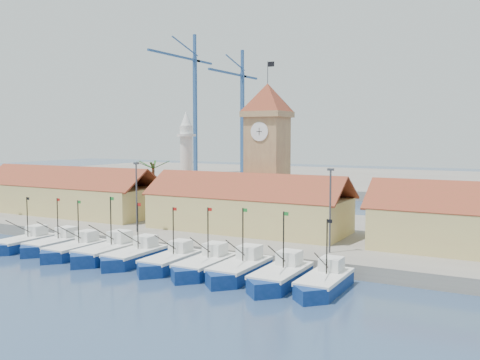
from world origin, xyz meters
The scene contains 21 objects.
ground centered at (0.00, 0.00, 0.00)m, with size 400.00×400.00×0.00m, color #1D334F.
quay centered at (0.00, 24.00, 0.75)m, with size 140.00×32.00×1.50m, color gray.
terminal centered at (0.00, 110.00, 1.00)m, with size 240.00×80.00×2.00m, color gray.
boat_0 centered at (-22.03, 2.40, 0.70)m, with size 3.26×8.94×6.77m.
boat_1 centered at (-17.90, 3.40, 0.70)m, with size 3.26×8.92×6.75m.
boat_2 centered at (-13.61, 2.51, 0.71)m, with size 3.29×9.03×6.83m.
boat_3 centered at (-9.14, 2.99, 0.77)m, with size 3.61×9.88×7.47m.
boat_4 centered at (-5.30, 3.06, 0.72)m, with size 3.38×9.25×7.00m.
boat_5 centered at (-0.42, 2.92, 0.71)m, with size 3.29×9.02×6.82m.
boat_6 centered at (3.76, 3.08, 0.73)m, with size 3.40×9.33×7.06m.
boat_7 centered at (7.71, 3.20, 0.75)m, with size 3.50×9.58×7.25m.
boat_8 centered at (12.30, 2.72, 0.75)m, with size 3.51×9.61×7.27m.
boat_9 centered at (16.54, 2.83, 0.71)m, with size 3.31×9.06×6.85m.
hall_left centered at (-32.00, 20.00, 3.99)m, with size 31.20×10.13×7.61m.
hall_center centered at (0.00, 20.00, 3.99)m, with size 27.04×10.13×7.61m.
clock_tower centered at (0.00, 26.00, 11.96)m, with size 5.80×5.80×22.70m.
minaret centered at (-15.00, 28.00, 9.73)m, with size 3.00×3.00×16.30m.
palm_tree centered at (-20.00, 26.00, 6.25)m, with size 5.60×5.03×8.39m.
lamp_posts centered at (0.50, 12.00, 6.48)m, with size 80.70×0.25×9.03m.
crane_blue_far centered at (-61.35, 100.49, 26.30)m, with size 1.00×33.69×43.63m.
crane_blue_near centered at (-47.53, 106.87, 23.22)m, with size 1.00×30.12×38.60m.
Camera 1 is at (32.11, -42.00, 14.01)m, focal length 40.00 mm.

